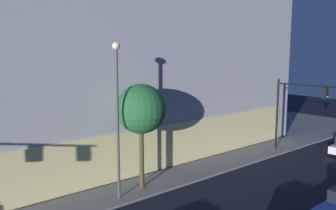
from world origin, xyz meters
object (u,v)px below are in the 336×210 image
object	(u,v)px
traffic_light_far_corner	(294,104)
sidewalk_tree	(141,109)
modern_building	(96,56)
street_lamp_sidewalk	(117,104)

from	to	relation	value
traffic_light_far_corner	sidewalk_tree	distance (m)	14.62
modern_building	traffic_light_far_corner	bearing A→B (deg)	-56.51
modern_building	sidewalk_tree	size ratio (longest dim) A/B	4.65
modern_building	street_lamp_sidewalk	distance (m)	15.63
modern_building	traffic_light_far_corner	distance (m)	18.68
sidewalk_tree	street_lamp_sidewalk	bearing A→B (deg)	-165.64
traffic_light_far_corner	street_lamp_sidewalk	xyz separation A→B (m)	(-16.50, 1.21, 1.39)
modern_building	street_lamp_sidewalk	world-z (taller)	modern_building
traffic_light_far_corner	street_lamp_sidewalk	bearing A→B (deg)	175.80
street_lamp_sidewalk	sidewalk_tree	bearing A→B (deg)	14.36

